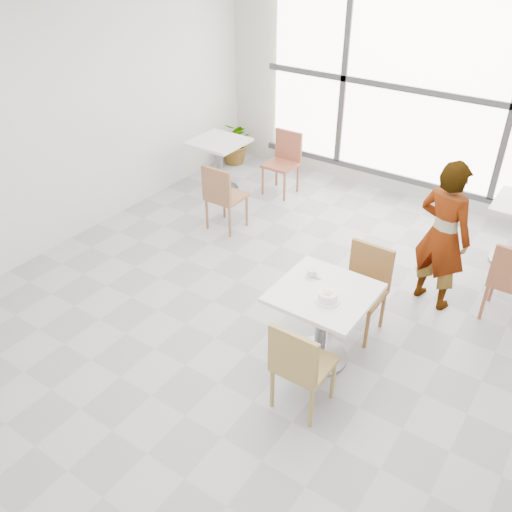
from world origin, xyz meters
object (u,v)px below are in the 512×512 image
Objects in this scene: oatmeal_bowl at (328,296)px; chair_near at (299,363)px; main_table at (322,312)px; coffee_cup at (312,273)px; person at (443,236)px; bg_table_left at (219,158)px; bg_chair_left_far at (284,158)px; chair_far at (364,284)px; plant_left at (236,142)px; bg_chair_left_near at (222,194)px.

chair_near is at bearing -83.67° from oatmeal_bowl.
coffee_cup is at bearing 146.37° from main_table.
person is 2.08× the size of bg_table_left.
bg_chair_left_far is at bearing -10.76° from person.
main_table is 0.92× the size of chair_far.
coffee_cup is at bearing -44.80° from plant_left.
coffee_cup is at bearing 147.64° from bg_chair_left_near.
bg_table_left is 1.16m from bg_chair_left_near.
main_table is 0.35m from coffee_cup.
bg_table_left is (-2.67, 2.12, -0.29)m from coffee_cup.
chair_far is 0.56× the size of person.
main_table is 2.53m from bg_chair_left_near.
chair_far is at bearing -88.46° from chair_near.
plant_left is at bearing -48.15° from chair_near.
person is (0.43, 0.79, 0.28)m from chair_far.
person is (0.39, 2.04, 0.28)m from chair_near.
chair_far is 0.94m from person.
chair_far is at bearing -43.74° from bg_chair_left_far.
bg_table_left is at bearing -147.48° from bg_chair_left_far.
chair_near is 4.14× the size of oatmeal_bowl.
chair_near and chair_far have the same top height.
bg_chair_left_far reaches higher than oatmeal_bowl.
chair_far is 4.23m from plant_left.
chair_far is (-0.03, 1.25, 0.00)m from chair_near.
chair_far is 5.47× the size of coffee_cup.
chair_far is 0.78m from oatmeal_bowl.
person reaches higher than bg_chair_left_far.
chair_near is 1.00× the size of chair_far.
plant_left is at bearing 135.61° from oatmeal_bowl.
chair_near and bg_chair_left_far have the same top height.
coffee_cup is (-0.34, 0.75, 0.28)m from chair_near.
bg_table_left is at bearing -50.38° from bg_chair_left_near.
person is at bearing 60.29° from coffee_cup.
coffee_cup is 2.31m from bg_chair_left_near.
chair_far reaches higher than coffee_cup.
person is at bearing -178.82° from bg_chair_left_near.
coffee_cup is (-0.20, 0.13, 0.26)m from main_table.
main_table is at bearing -99.64° from chair_far.
chair_near and bg_chair_left_near have the same top height.
oatmeal_bowl reaches higher than plant_left.
chair_far is at bearing 77.41° from person.
chair_far is at bearing 88.03° from oatmeal_bowl.
chair_far is at bearing -37.13° from plant_left.
bg_table_left is (-3.01, 2.87, -0.01)m from chair_near.
coffee_cup is 0.18× the size of bg_chair_left_far.
bg_table_left is (-2.87, 2.25, -0.04)m from main_table.
bg_chair_left_far is at bearing 126.17° from coffee_cup.
bg_table_left is 1.08× the size of plant_left.
plant_left is at bearing 159.36° from bg_chair_left_far.
bg_table_left reaches higher than plant_left.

